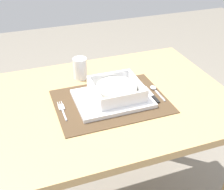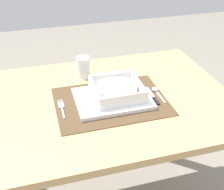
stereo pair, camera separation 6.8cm
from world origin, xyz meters
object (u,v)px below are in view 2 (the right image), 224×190
spoon (157,91)px  drinking_glass (84,69)px  dining_table (109,119)px  fork (62,107)px  porridge_bowl (117,90)px  butter_knife (153,97)px

spoon → drinking_glass: bearing=138.5°
dining_table → spoon: size_ratio=8.60×
dining_table → fork: fork is taller
porridge_bowl → spoon: size_ratio=1.64×
dining_table → spoon: (0.20, -0.02, 0.11)m
spoon → porridge_bowl: bearing=176.9°
porridge_bowl → fork: bearing=-177.5°
dining_table → butter_knife: butter_knife is taller
porridge_bowl → spoon: porridge_bowl is taller
fork → butter_knife: size_ratio=0.98×
porridge_bowl → drinking_glass: 0.23m
butter_knife → spoon: bearing=52.2°
drinking_glass → spoon: bearing=-39.7°
dining_table → porridge_bowl: 0.15m
porridge_bowl → butter_knife: porridge_bowl is taller
porridge_bowl → fork: size_ratio=1.47×
spoon → drinking_glass: drinking_glass is taller
porridge_bowl → butter_knife: (0.14, -0.04, -0.03)m
dining_table → fork: size_ratio=7.70×
porridge_bowl → spoon: bearing=-1.3°
spoon → dining_table: bearing=173.5°
dining_table → butter_knife: size_ratio=7.54×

